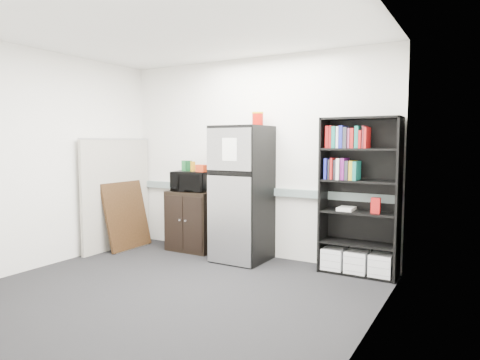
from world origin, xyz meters
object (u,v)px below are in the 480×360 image
(cabinet, at_px, (192,221))
(refrigerator, at_px, (242,194))
(microwave, at_px, (191,181))
(bookshelf, at_px, (359,198))
(cubicle_partition, at_px, (117,193))

(cabinet, relative_size, refrigerator, 0.49)
(microwave, distance_m, refrigerator, 0.88)
(cabinet, height_order, refrigerator, refrigerator)
(bookshelf, height_order, cubicle_partition, bookshelf)
(cabinet, relative_size, microwave, 1.68)
(cubicle_partition, bearing_deg, cabinet, 21.72)
(cubicle_partition, xyz_separation_m, refrigerator, (1.93, 0.34, 0.08))
(bookshelf, height_order, microwave, bookshelf)
(cabinet, bearing_deg, microwave, -90.00)
(refrigerator, bearing_deg, bookshelf, 5.98)
(bookshelf, height_order, cabinet, bookshelf)
(cubicle_partition, distance_m, refrigerator, 1.96)
(bookshelf, distance_m, refrigerator, 1.51)
(bookshelf, xyz_separation_m, microwave, (-2.37, -0.08, 0.09))
(bookshelf, bearing_deg, cabinet, -178.44)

